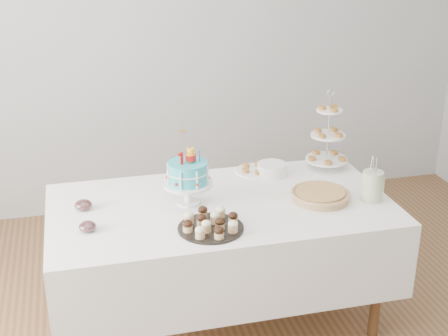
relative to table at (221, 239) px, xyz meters
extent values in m
cube|color=#A6A9AC|center=(0.00, 1.70, 0.81)|extent=(5.00, 0.04, 2.70)
cube|color=white|center=(0.00, 0.00, 0.00)|extent=(1.92, 1.02, 0.45)
cylinder|color=brown|center=(-0.82, -0.37, -0.21)|extent=(0.06, 0.06, 0.67)
cylinder|color=brown|center=(0.82, -0.37, -0.21)|extent=(0.06, 0.06, 0.67)
cylinder|color=brown|center=(-0.82, 0.37, -0.21)|extent=(0.06, 0.06, 0.67)
cylinder|color=brown|center=(0.82, 0.37, -0.21)|extent=(0.06, 0.06, 0.67)
cylinder|color=#2CB8C2|center=(-0.18, 0.04, 0.42)|extent=(0.22, 0.22, 0.12)
torus|color=white|center=(-0.18, 0.04, 0.42)|extent=(0.23, 0.23, 0.01)
cube|color=red|center=(-0.21, 0.02, 0.51)|extent=(0.02, 0.02, 0.07)
cylinder|color=#2C42BF|center=(-0.11, 0.03, 0.51)|extent=(0.01, 0.01, 0.07)
cylinder|color=silver|center=(-0.20, 0.07, 0.56)|extent=(0.00, 0.00, 0.17)
cylinder|color=gold|center=(-0.20, 0.07, 0.65)|extent=(0.04, 0.04, 0.01)
cylinder|color=black|center=(-0.12, -0.28, 0.23)|extent=(0.34, 0.34, 0.01)
ellipsoid|color=black|center=(-0.19, -0.28, 0.28)|extent=(0.05, 0.05, 0.04)
ellipsoid|color=beige|center=(-0.06, -0.28, 0.28)|extent=(0.05, 0.05, 0.04)
cylinder|color=tan|center=(0.56, -0.09, 0.25)|extent=(0.32, 0.32, 0.04)
cylinder|color=#A87A41|center=(0.56, -0.09, 0.27)|extent=(0.28, 0.28, 0.02)
torus|color=tan|center=(0.56, -0.09, 0.27)|extent=(0.34, 0.34, 0.02)
cylinder|color=silver|center=(0.78, 0.36, 0.47)|extent=(0.01, 0.01, 0.48)
cylinder|color=white|center=(0.78, 0.36, 0.28)|extent=(0.27, 0.27, 0.01)
cylinder|color=white|center=(0.78, 0.36, 0.45)|extent=(0.22, 0.22, 0.01)
cylinder|color=white|center=(0.78, 0.36, 0.61)|extent=(0.16, 0.16, 0.01)
torus|color=silver|center=(0.78, 0.36, 0.72)|extent=(0.05, 0.01, 0.05)
cylinder|color=white|center=(0.41, 0.33, 0.26)|extent=(0.19, 0.19, 0.07)
cylinder|color=white|center=(0.32, 0.40, 0.23)|extent=(0.25, 0.25, 0.01)
ellipsoid|color=silver|center=(-0.74, -0.15, 0.25)|extent=(0.09, 0.09, 0.05)
cylinder|color=#570907|center=(-0.74, -0.15, 0.25)|extent=(0.06, 0.06, 0.03)
ellipsoid|color=silver|center=(-0.75, 0.11, 0.26)|extent=(0.10, 0.10, 0.06)
cylinder|color=#570907|center=(-0.75, 0.11, 0.25)|extent=(0.07, 0.07, 0.03)
cylinder|color=white|center=(0.84, -0.16, 0.31)|extent=(0.12, 0.12, 0.17)
cylinder|color=white|center=(0.90, -0.19, 0.33)|extent=(0.01, 0.01, 0.09)
camera|label=1|loc=(-0.75, -3.08, 1.75)|focal=50.00mm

